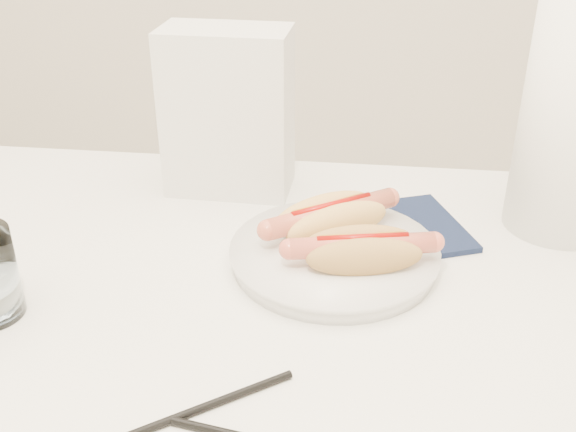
# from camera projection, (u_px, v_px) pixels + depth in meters

# --- Properties ---
(table) EXTENTS (1.20, 0.80, 0.75)m
(table) POSITION_uv_depth(u_px,v_px,m) (243.00, 367.00, 0.71)
(table) COLOR white
(table) RESTS_ON ground
(plate) EXTENTS (0.27, 0.27, 0.02)m
(plate) POSITION_uv_depth(u_px,v_px,m) (334.00, 257.00, 0.77)
(plate) COLOR white
(plate) RESTS_ON table
(hotdog_left) EXTENTS (0.15, 0.13, 0.05)m
(hotdog_left) POSITION_uv_depth(u_px,v_px,m) (331.00, 218.00, 0.79)
(hotdog_left) COLOR #ECB55E
(hotdog_left) RESTS_ON plate
(hotdog_right) EXTENTS (0.16, 0.09, 0.04)m
(hotdog_right) POSITION_uv_depth(u_px,v_px,m) (362.00, 251.00, 0.72)
(hotdog_right) COLOR tan
(hotdog_right) RESTS_ON plate
(chopstick_near) EXTENTS (0.20, 0.15, 0.01)m
(chopstick_near) POSITION_uv_depth(u_px,v_px,m) (165.00, 422.00, 0.56)
(chopstick_near) COLOR black
(chopstick_near) RESTS_ON table
(napkin_box) EXTENTS (0.17, 0.10, 0.22)m
(napkin_box) POSITION_uv_depth(u_px,v_px,m) (228.00, 112.00, 0.90)
(napkin_box) COLOR silver
(napkin_box) RESTS_ON table
(navy_napkin) EXTENTS (0.19, 0.19, 0.01)m
(navy_napkin) POSITION_uv_depth(u_px,v_px,m) (402.00, 229.00, 0.84)
(navy_napkin) COLOR #101934
(navy_napkin) RESTS_ON table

